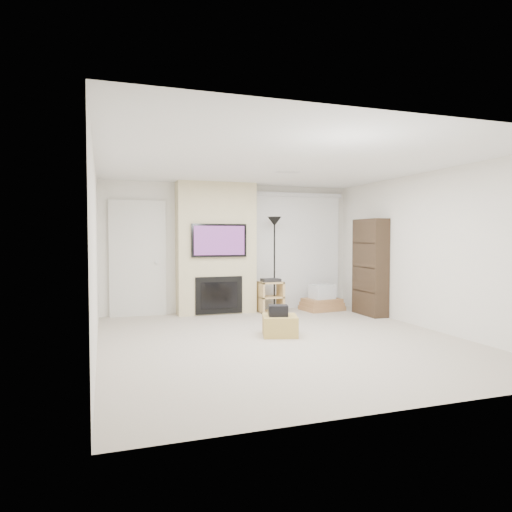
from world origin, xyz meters
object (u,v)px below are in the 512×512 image
object	(u,v)px
ottoman	(280,326)
floor_lamp	(274,237)
av_stand	(271,295)
box_stack	(322,300)
bookshelf	(370,267)

from	to	relation	value
ottoman	floor_lamp	world-z (taller)	floor_lamp
av_stand	box_stack	size ratio (longest dim) A/B	0.79
ottoman	av_stand	xyz separation A→B (m)	(0.60, 1.99, 0.20)
floor_lamp	av_stand	world-z (taller)	floor_lamp
ottoman	floor_lamp	size ratio (longest dim) A/B	0.27
ottoman	bookshelf	size ratio (longest dim) A/B	0.28
floor_lamp	box_stack	bearing A→B (deg)	-6.98
bookshelf	box_stack	bearing A→B (deg)	127.67
bookshelf	ottoman	bearing A→B (deg)	-153.39
av_stand	box_stack	xyz separation A→B (m)	(1.07, -0.07, -0.15)
box_stack	bookshelf	xyz separation A→B (m)	(0.60, -0.78, 0.70)
ottoman	box_stack	world-z (taller)	box_stack
floor_lamp	av_stand	size ratio (longest dim) A/B	2.81
ottoman	box_stack	distance (m)	2.54
av_stand	bookshelf	distance (m)	1.96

